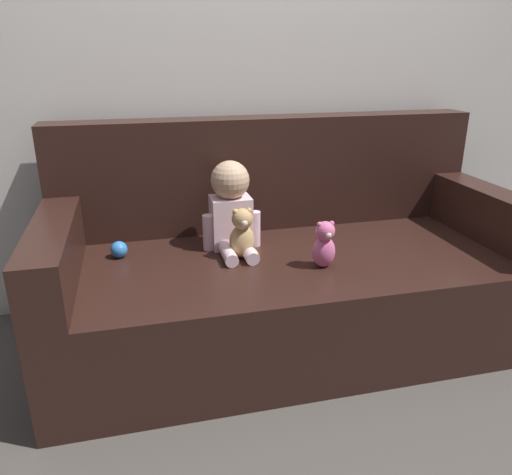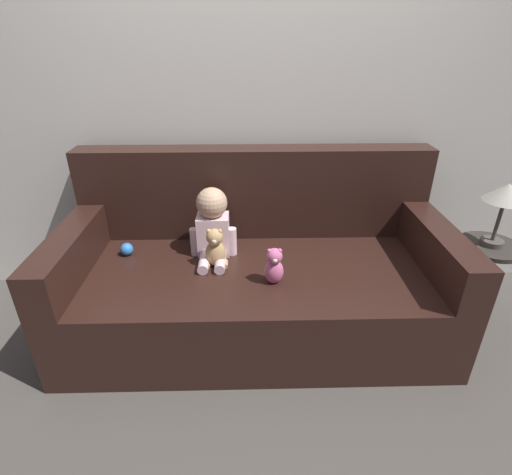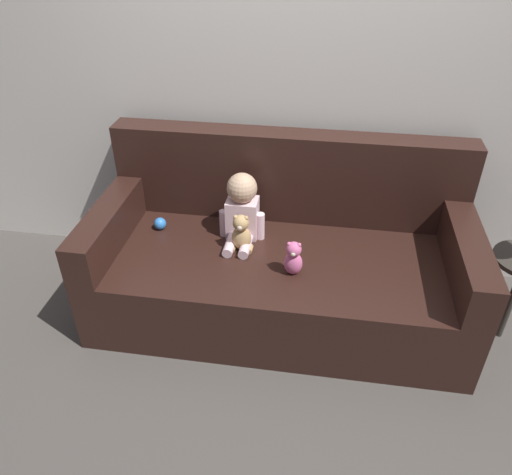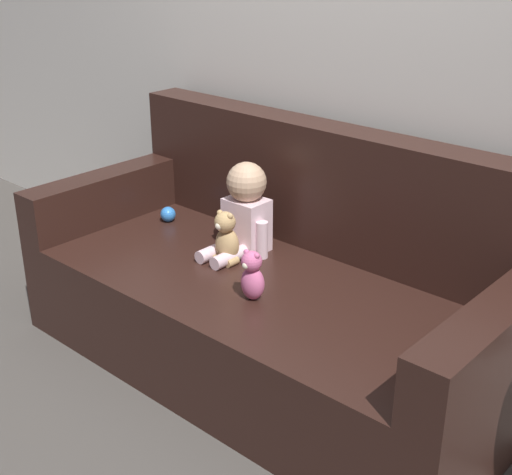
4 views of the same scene
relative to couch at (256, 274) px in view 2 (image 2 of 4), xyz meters
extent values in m
plane|color=#4C4742|center=(0.00, -0.07, -0.33)|extent=(12.00, 12.00, 0.00)
cube|color=silver|center=(0.00, 0.51, 0.97)|extent=(8.00, 0.05, 2.60)
cube|color=black|center=(0.00, -0.07, -0.11)|extent=(2.16, 1.00, 0.44)
cube|color=black|center=(0.00, 0.34, 0.39)|extent=(2.16, 0.18, 0.56)
cube|color=black|center=(-1.00, -0.07, 0.23)|extent=(0.16, 1.00, 0.24)
cube|color=black|center=(1.00, -0.07, 0.23)|extent=(0.16, 1.00, 0.24)
cube|color=silver|center=(-0.25, 0.08, 0.23)|extent=(0.18, 0.14, 0.24)
sphere|color=tan|center=(-0.25, 0.08, 0.43)|extent=(0.18, 0.18, 0.18)
cylinder|color=silver|center=(-0.29, -0.09, 0.14)|extent=(0.06, 0.18, 0.06)
cylinder|color=silver|center=(-0.20, -0.09, 0.14)|extent=(0.06, 0.18, 0.06)
cylinder|color=silver|center=(-0.36, 0.05, 0.20)|extent=(0.05, 0.05, 0.17)
cylinder|color=silver|center=(-0.14, 0.05, 0.20)|extent=(0.05, 0.05, 0.17)
ellipsoid|color=tan|center=(-0.23, -0.08, 0.19)|extent=(0.11, 0.09, 0.15)
sphere|color=tan|center=(-0.23, -0.08, 0.30)|extent=(0.09, 0.09, 0.09)
sphere|color=tan|center=(-0.26, -0.08, 0.33)|extent=(0.03, 0.03, 0.03)
sphere|color=tan|center=(-0.20, -0.08, 0.33)|extent=(0.03, 0.03, 0.03)
sphere|color=beige|center=(-0.23, -0.12, 0.29)|extent=(0.03, 0.03, 0.03)
cylinder|color=tan|center=(-0.28, -0.10, 0.13)|extent=(0.04, 0.06, 0.04)
cylinder|color=tan|center=(-0.18, -0.10, 0.13)|extent=(0.04, 0.06, 0.04)
ellipsoid|color=#DB6699|center=(0.09, -0.26, 0.18)|extent=(0.10, 0.08, 0.14)
sphere|color=#DB6699|center=(0.09, -0.26, 0.28)|extent=(0.08, 0.08, 0.08)
sphere|color=#DB6699|center=(0.06, -0.26, 0.31)|extent=(0.02, 0.02, 0.02)
sphere|color=#DB6699|center=(0.12, -0.26, 0.31)|extent=(0.02, 0.02, 0.02)
sphere|color=beige|center=(0.09, -0.29, 0.27)|extent=(0.03, 0.03, 0.03)
sphere|color=#337FDB|center=(-0.76, 0.06, 0.15)|extent=(0.08, 0.08, 0.08)
cylinder|color=#332D28|center=(1.31, -0.09, 0.22)|extent=(0.34, 0.34, 0.02)
cylinder|color=#332D28|center=(1.31, -0.09, -0.06)|extent=(0.04, 0.04, 0.54)
cylinder|color=#4C4742|center=(1.31, -0.09, 0.25)|extent=(0.12, 0.12, 0.03)
cylinder|color=#4C4742|center=(1.31, -0.09, 0.38)|extent=(0.02, 0.02, 0.23)
cone|color=#B7B2A3|center=(1.31, -0.09, 0.54)|extent=(0.22, 0.22, 0.10)
camera|label=1|loc=(-0.66, -2.09, 0.99)|focal=35.00mm
camera|label=2|loc=(-0.05, -2.02, 1.30)|focal=28.00mm
camera|label=3|loc=(0.22, -2.40, 1.81)|focal=35.00mm
camera|label=4|loc=(1.75, -2.08, 1.45)|focal=50.00mm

